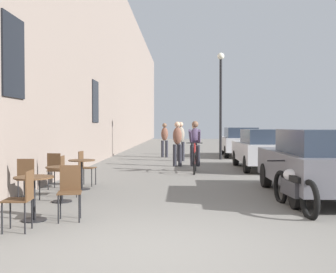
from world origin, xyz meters
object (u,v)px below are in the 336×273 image
at_px(cafe_table_near, 34,189).
at_px(cafe_table_mid, 62,176).
at_px(parked_car_nearest, 317,162).
at_px(pedestrian_far, 165,138).
at_px(cafe_chair_mid_toward_street, 67,173).
at_px(pedestrian_mid, 181,139).
at_px(cafe_chair_mid_toward_wall, 28,177).
at_px(cyclist_on_bicycle, 195,148).
at_px(cafe_chair_far_toward_street, 85,166).
at_px(parked_car_second, 263,149).
at_px(cafe_table_far, 82,168).
at_px(cafe_chair_near_toward_wall, 22,196).
at_px(cafe_chair_near_toward_street, 70,188).
at_px(pedestrian_near, 177,141).
at_px(street_lamp, 221,92).
at_px(pedestrian_furthest, 194,138).
at_px(parked_car_third, 240,141).
at_px(cafe_chair_far_toward_wall, 56,168).
at_px(parked_motorcycle, 294,188).

height_order(cafe_table_near, cafe_table_mid, same).
bearing_deg(parked_car_nearest, pedestrian_far, 108.36).
bearing_deg(cafe_chair_mid_toward_street, pedestrian_mid, 74.77).
distance_m(cafe_chair_mid_toward_wall, cyclist_on_bicycle, 6.58).
bearing_deg(cafe_chair_far_toward_street, parked_car_second, 37.49).
bearing_deg(cafe_table_near, cafe_table_far, 90.32).
xyz_separation_m(cafe_table_near, cafe_chair_near_toward_wall, (0.08, -0.68, -0.00)).
bearing_deg(pedestrian_mid, cafe_chair_near_toward_street, -99.07).
bearing_deg(pedestrian_mid, cafe_chair_far_toward_street, -108.28).
bearing_deg(cafe_chair_far_toward_street, cafe_table_near, -88.63).
bearing_deg(cyclist_on_bicycle, pedestrian_far, 101.10).
relative_size(pedestrian_near, pedestrian_far, 1.01).
relative_size(cafe_table_far, parked_car_second, 0.18).
height_order(cafe_chair_far_toward_street, parked_car_nearest, parked_car_nearest).
bearing_deg(cyclist_on_bicycle, street_lamp, 75.54).
xyz_separation_m(cafe_table_near, pedestrian_furthest, (3.08, 15.18, 0.39)).
relative_size(cafe_table_near, cafe_chair_mid_toward_wall, 0.81).
distance_m(pedestrian_furthest, parked_car_second, 7.45).
bearing_deg(cafe_chair_mid_toward_street, parked_car_third, 65.43).
bearing_deg(cafe_table_far, pedestrian_near, 68.36).
bearing_deg(pedestrian_mid, parked_car_second, -48.97).
xyz_separation_m(parked_car_second, parked_car_third, (0.06, 6.19, 0.02)).
distance_m(pedestrian_near, pedestrian_furthest, 6.21).
distance_m(cafe_chair_mid_toward_street, cafe_chair_far_toward_wall, 1.05).
relative_size(cafe_chair_far_toward_wall, cyclist_on_bicycle, 0.51).
relative_size(cafe_chair_near_toward_wall, cafe_chair_mid_toward_street, 1.00).
distance_m(cafe_chair_near_toward_street, parked_motorcycle, 4.03).
bearing_deg(cafe_table_far, cafe_chair_near_toward_wall, -88.64).
bearing_deg(cafe_chair_far_toward_street, cafe_chair_mid_toward_street, -90.23).
height_order(pedestrian_far, parked_car_third, pedestrian_far).
distance_m(cafe_chair_near_toward_street, cafe_table_far, 3.27).
bearing_deg(cyclist_on_bicycle, cafe_chair_far_toward_wall, -132.05).
bearing_deg(cafe_chair_near_toward_wall, cafe_chair_far_toward_street, 92.11).
relative_size(cafe_table_mid, parked_car_nearest, 0.17).
bearing_deg(pedestrian_near, cafe_chair_far_toward_street, -114.76).
relative_size(cafe_table_mid, cafe_chair_far_toward_street, 0.81).
height_order(cafe_table_near, cafe_chair_far_toward_wall, cafe_chair_far_toward_wall).
height_order(cafe_table_far, cafe_chair_far_toward_street, cafe_chair_far_toward_street).
distance_m(cafe_chair_near_toward_wall, cafe_chair_far_toward_wall, 3.96).
distance_m(cyclist_on_bicycle, pedestrian_far, 6.64).
distance_m(pedestrian_far, parked_car_third, 3.84).
distance_m(cafe_chair_near_toward_wall, pedestrian_near, 9.96).
bearing_deg(cafe_table_mid, parked_motorcycle, -7.94).
bearing_deg(cafe_chair_far_toward_wall, cyclist_on_bicycle, 47.95).
bearing_deg(cafe_chair_mid_toward_street, street_lamp, 66.71).
distance_m(cafe_chair_near_toward_street, pedestrian_near, 9.12).
distance_m(pedestrian_furthest, parked_motorcycle, 14.24).
height_order(cafe_table_far, parked_car_third, parked_car_third).
distance_m(cyclist_on_bicycle, street_lamp, 5.89).
distance_m(cafe_chair_far_toward_wall, pedestrian_far, 10.63).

